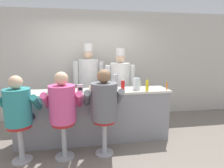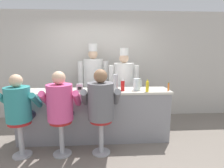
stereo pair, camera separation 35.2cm
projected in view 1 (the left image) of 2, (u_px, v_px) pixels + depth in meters
name	position (u px, v px, depth m)	size (l,w,h in m)	color
ground_plane	(96.00, 146.00, 3.41)	(20.00, 20.00, 0.00)	slate
wall_back	(90.00, 65.00, 4.77)	(10.00, 0.06, 2.70)	beige
diner_counter	(94.00, 115.00, 3.60)	(2.88, 0.56, 0.98)	gray
ketchup_bottle_red	(123.00, 85.00, 3.49)	(0.07, 0.07, 0.25)	red
mustard_bottle_yellow	(147.00, 85.00, 3.47)	(0.06, 0.06, 0.23)	yellow
hot_sauce_bottle_orange	(167.00, 86.00, 3.60)	(0.03, 0.03, 0.16)	orange
water_pitcher_clear	(136.00, 84.00, 3.57)	(0.16, 0.14, 0.23)	silver
breakfast_plate	(102.00, 91.00, 3.41)	(0.24, 0.24, 0.05)	white
cereal_bowl	(51.00, 92.00, 3.27)	(0.17, 0.17, 0.05)	white
coffee_mug_tan	(92.00, 88.00, 3.58)	(0.14, 0.10, 0.08)	beige
cup_stack_steel	(115.00, 82.00, 3.52)	(0.10, 0.10, 0.30)	#B7BABF
napkin_dispenser_chrome	(80.00, 89.00, 3.32)	(0.11, 0.07, 0.15)	silver
diner_seated_teal	(19.00, 110.00, 2.85)	(0.59, 0.58, 1.36)	#B2B5BA
diner_seated_pink	(63.00, 106.00, 2.96)	(0.63, 0.62, 1.40)	#B2B5BA
diner_seated_grey	(104.00, 104.00, 3.06)	(0.65, 0.64, 1.43)	#B2B5BA
cook_in_whites_near	(89.00, 79.00, 4.52)	(0.74, 0.47, 1.88)	#232328
cook_in_whites_far	(120.00, 83.00, 4.36)	(0.70, 0.45, 1.78)	#232328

